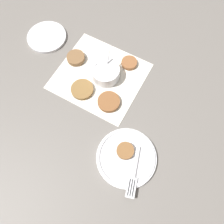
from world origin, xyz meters
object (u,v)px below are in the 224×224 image
at_px(sauce_bowl, 105,73).
at_px(fork, 133,177).
at_px(serving_plate, 126,157).
at_px(extra_saucer, 47,37).
at_px(fritter_on_plate, 125,151).

xyz_separation_m(sauce_bowl, fork, (-0.24, 0.30, -0.00)).
xyz_separation_m(serving_plate, extra_saucer, (0.50, -0.32, -0.00)).
height_order(sauce_bowl, extra_saucer, sauce_bowl).
bearing_deg(fork, serving_plate, -48.61).
bearing_deg(serving_plate, fork, 131.39).
bearing_deg(extra_saucer, fork, 145.78).
bearing_deg(fritter_on_plate, fork, 130.44).
height_order(sauce_bowl, fritter_on_plate, sauce_bowl).
xyz_separation_m(fork, extra_saucer, (0.54, -0.37, -0.02)).
bearing_deg(serving_plate, extra_saucer, -32.66).
relative_size(serving_plate, fork, 1.21).
relative_size(sauce_bowl, fork, 0.70).
bearing_deg(extra_saucer, sauce_bowl, 167.81).
height_order(serving_plate, fork, fork).
distance_m(serving_plate, fritter_on_plate, 0.03).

